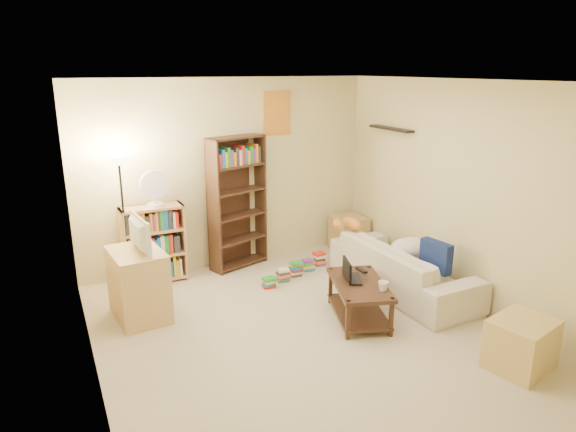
{
  "coord_description": "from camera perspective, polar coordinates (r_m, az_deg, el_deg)",
  "views": [
    {
      "loc": [
        -2.22,
        -4.15,
        2.62
      ],
      "look_at": [
        0.14,
        0.7,
        1.05
      ],
      "focal_mm": 32.0,
      "sensor_mm": 36.0,
      "label": 1
    }
  ],
  "objects": [
    {
      "name": "floor_lamp",
      "position": [
        6.23,
        -18.08,
        3.37
      ],
      "size": [
        0.28,
        0.28,
        1.66
      ],
      "color": "black",
      "rests_on": "ground"
    },
    {
      "name": "tall_bookshelf",
      "position": [
        6.82,
        -5.65,
        1.83
      ],
      "size": [
        0.84,
        0.5,
        1.77
      ],
      "rotation": [
        0.0,
        0.0,
        0.31
      ],
      "color": "#3D2617",
      "rests_on": "ground"
    },
    {
      "name": "tv_stand",
      "position": [
        5.76,
        -16.26,
        -7.33
      ],
      "size": [
        0.57,
        0.76,
        0.76
      ],
      "primitive_type": "cube",
      "rotation": [
        0.0,
        0.0,
        0.09
      ],
      "color": "tan",
      "rests_on": "ground"
    },
    {
      "name": "cream_blanket",
      "position": [
        6.43,
        13.43,
        -3.43
      ],
      "size": [
        0.55,
        0.39,
        0.23
      ],
      "primitive_type": "ellipsoid",
      "color": "silver",
      "rests_on": "sofa"
    },
    {
      "name": "desk_fan",
      "position": [
        6.4,
        -14.57,
        3.02
      ],
      "size": [
        0.35,
        0.2,
        0.45
      ],
      "color": "white",
      "rests_on": "short_bookshelf"
    },
    {
      "name": "tv_remote",
      "position": [
        5.84,
        8.16,
        -5.96
      ],
      "size": [
        0.06,
        0.17,
        0.02
      ],
      "primitive_type": "cube",
      "rotation": [
        0.0,
        0.0,
        -0.02
      ],
      "color": "black",
      "rests_on": "coffee_table"
    },
    {
      "name": "book_stacks",
      "position": [
        6.72,
        0.98,
        -5.93
      ],
      "size": [
        1.08,
        0.51,
        0.2
      ],
      "color": "red",
      "rests_on": "ground"
    },
    {
      "name": "end_cabinet",
      "position": [
        5.18,
        24.48,
        -12.82
      ],
      "size": [
        0.65,
        0.58,
        0.46
      ],
      "primitive_type": "cube",
      "rotation": [
        0.0,
        0.0,
        0.24
      ],
      "color": "#DABA6A",
      "rests_on": "ground"
    },
    {
      "name": "navy_pillow",
      "position": [
        6.04,
        16.1,
        -4.32
      ],
      "size": [
        0.16,
        0.4,
        0.35
      ],
      "primitive_type": "cube",
      "rotation": [
        0.0,
        0.0,
        1.69
      ],
      "color": "navy",
      "rests_on": "sofa"
    },
    {
      "name": "sofa",
      "position": [
        6.38,
        12.59,
        -5.56
      ],
      "size": [
        2.06,
        0.89,
        0.59
      ],
      "primitive_type": "imported",
      "rotation": [
        0.0,
        0.0,
        1.59
      ],
      "color": "beige",
      "rests_on": "ground"
    },
    {
      "name": "tabby_cat",
      "position": [
        6.69,
        6.81,
        -0.84
      ],
      "size": [
        0.46,
        0.17,
        0.16
      ],
      "color": "orange",
      "rests_on": "sofa"
    },
    {
      "name": "laptop_screen",
      "position": [
        5.53,
        6.56,
        -5.93
      ],
      "size": [
        0.11,
        0.3,
        0.21
      ],
      "primitive_type": "cube",
      "rotation": [
        0.0,
        0.0,
        -0.32
      ],
      "color": "white",
      "rests_on": "laptop"
    },
    {
      "name": "side_table",
      "position": [
        7.6,
        6.76,
        -1.99
      ],
      "size": [
        0.47,
        0.47,
        0.52
      ],
      "primitive_type": "cube",
      "rotation": [
        0.0,
        0.0,
        -0.04
      ],
      "color": "tan",
      "rests_on": "ground"
    },
    {
      "name": "short_bookshelf",
      "position": [
        6.63,
        -14.68,
        -3.06
      ],
      "size": [
        0.77,
        0.32,
        0.98
      ],
      "rotation": [
        0.0,
        0.0,
        0.01
      ],
      "color": "tan",
      "rests_on": "ground"
    },
    {
      "name": "television",
      "position": [
        5.57,
        -16.72,
        -1.97
      ],
      "size": [
        0.66,
        0.2,
        0.37
      ],
      "primitive_type": "imported",
      "rotation": [
        0.0,
        0.0,
        1.66
      ],
      "color": "black",
      "rests_on": "tv_stand"
    },
    {
      "name": "mug",
      "position": [
        5.37,
        10.53,
        -7.67
      ],
      "size": [
        0.21,
        0.21,
        0.1
      ],
      "primitive_type": "imported",
      "rotation": [
        0.0,
        0.0,
        -0.58
      ],
      "color": "white",
      "rests_on": "coffee_table"
    },
    {
      "name": "coffee_table",
      "position": [
        5.6,
        7.9,
        -8.74
      ],
      "size": [
        0.8,
        1.06,
        0.42
      ],
      "rotation": [
        0.0,
        0.0,
        -0.32
      ],
      "color": "#3D2717",
      "rests_on": "ground"
    },
    {
      "name": "laptop",
      "position": [
        5.6,
        7.89,
        -6.92
      ],
      "size": [
        0.48,
        0.46,
        0.03
      ],
      "primitive_type": "imported",
      "rotation": [
        0.0,
        0.0,
        1.14
      ],
      "color": "black",
      "rests_on": "coffee_table"
    },
    {
      "name": "room",
      "position": [
        4.82,
        2.15,
        4.28
      ],
      "size": [
        4.5,
        4.54,
        2.52
      ],
      "color": "#C2B592",
      "rests_on": "ground"
    }
  ]
}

